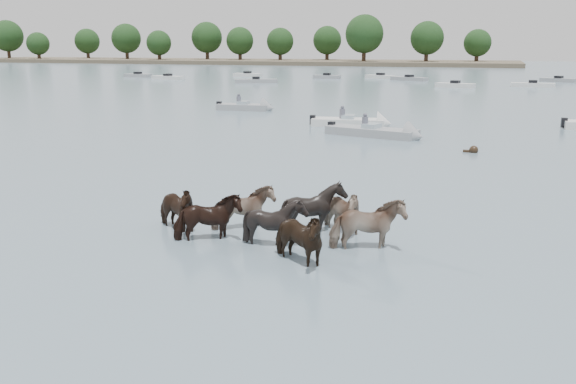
% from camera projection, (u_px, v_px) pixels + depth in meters
% --- Properties ---
extents(ground, '(400.00, 400.00, 0.00)m').
position_uv_depth(ground, '(328.00, 269.00, 14.50)').
color(ground, slate).
rests_on(ground, ground).
extents(shoreline, '(160.00, 30.00, 1.00)m').
position_uv_depth(shoreline, '(222.00, 61.00, 174.20)').
color(shoreline, '#4C4233').
rests_on(shoreline, ground).
extents(pony_herd, '(7.62, 4.49, 1.67)m').
position_uv_depth(pony_herd, '(279.00, 220.00, 16.52)').
color(pony_herd, black).
rests_on(pony_herd, ground).
extents(swimming_pony, '(0.72, 0.44, 0.44)m').
position_uv_depth(swimming_pony, '(473.00, 150.00, 30.10)').
color(swimming_pony, black).
rests_on(swimming_pony, ground).
extents(motorboat_a, '(5.36, 2.20, 1.92)m').
position_uv_depth(motorboat_a, '(360.00, 123.00, 39.73)').
color(motorboat_a, silver).
rests_on(motorboat_a, ground).
extents(motorboat_b, '(5.99, 3.10, 1.92)m').
position_uv_depth(motorboat_b, '(384.00, 133.00, 35.04)').
color(motorboat_b, gray).
rests_on(motorboat_b, ground).
extents(motorboat_f, '(4.84, 1.89, 1.92)m').
position_uv_depth(motorboat_f, '(252.00, 107.00, 49.36)').
color(motorboat_f, gray).
rests_on(motorboat_f, ground).
extents(distant_flotilla, '(108.30, 23.12, 0.93)m').
position_uv_depth(distant_flotilla, '(465.00, 82.00, 82.61)').
color(distant_flotilla, gray).
rests_on(distant_flotilla, ground).
extents(treeline, '(147.37, 20.44, 12.51)m').
position_uv_depth(treeline, '(213.00, 39.00, 172.23)').
color(treeline, '#382619').
rests_on(treeline, ground).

